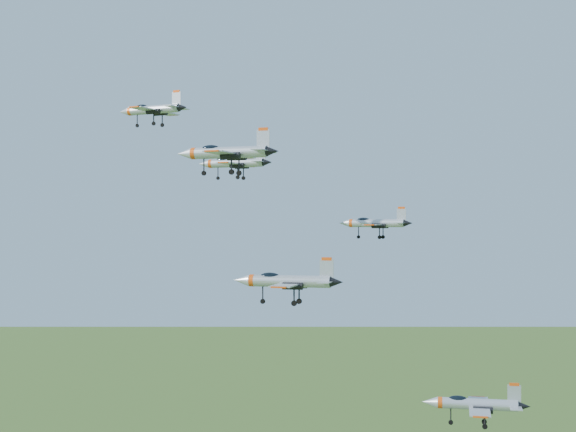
# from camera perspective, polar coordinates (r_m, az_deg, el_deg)

# --- Properties ---
(jet_lead) EXTENTS (12.84, 10.76, 3.44)m
(jet_lead) POSITION_cam_1_polar(r_m,az_deg,el_deg) (129.12, -9.68, 7.47)
(jet_lead) COLOR #B3B9C1
(jet_left_high) EXTENTS (10.92, 9.03, 2.92)m
(jet_left_high) POSITION_cam_1_polar(r_m,az_deg,el_deg) (109.61, -3.89, 3.79)
(jet_left_high) COLOR #B3B9C1
(jet_right_high) EXTENTS (13.07, 10.77, 3.50)m
(jet_right_high) POSITION_cam_1_polar(r_m,az_deg,el_deg) (95.73, -4.46, 4.54)
(jet_right_high) COLOR #B3B9C1
(jet_left_low) EXTENTS (10.75, 8.91, 2.87)m
(jet_left_low) POSITION_cam_1_polar(r_m,az_deg,el_deg) (113.81, 6.16, -0.49)
(jet_left_low) COLOR #B3B9C1
(jet_right_low) EXTENTS (13.88, 11.41, 3.72)m
(jet_right_low) POSITION_cam_1_polar(r_m,az_deg,el_deg) (98.25, -0.13, -4.63)
(jet_right_low) COLOR #B3B9C1
(jet_trail) EXTENTS (12.75, 10.56, 3.41)m
(jet_trail) POSITION_cam_1_polar(r_m,az_deg,el_deg) (101.02, 13.10, -12.88)
(jet_trail) COLOR #B3B9C1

